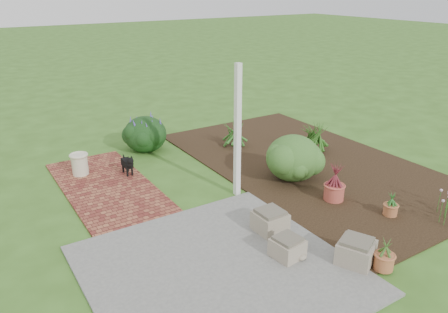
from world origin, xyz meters
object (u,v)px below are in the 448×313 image
evergreen_shrub (293,157)px  cream_ceramic_urn (80,164)px  stone_trough_near (356,252)px  black_dog (128,163)px

evergreen_shrub → cream_ceramic_urn: bearing=145.4°
stone_trough_near → evergreen_shrub: evergreen_shrub is taller
stone_trough_near → cream_ceramic_urn: cream_ceramic_urn is taller
stone_trough_near → black_dog: (-1.62, 4.68, 0.10)m
stone_trough_near → evergreen_shrub: 2.98m
black_dog → evergreen_shrub: bearing=-35.1°
black_dog → evergreen_shrub: (2.79, -1.95, 0.20)m
black_dog → cream_ceramic_urn: (-0.84, 0.55, -0.04)m
black_dog → evergreen_shrub: size_ratio=0.45×
cream_ceramic_urn → evergreen_shrub: size_ratio=0.40×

